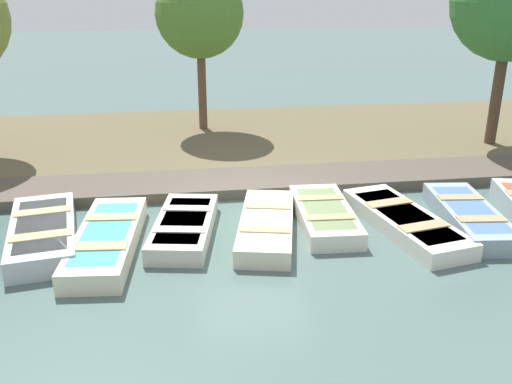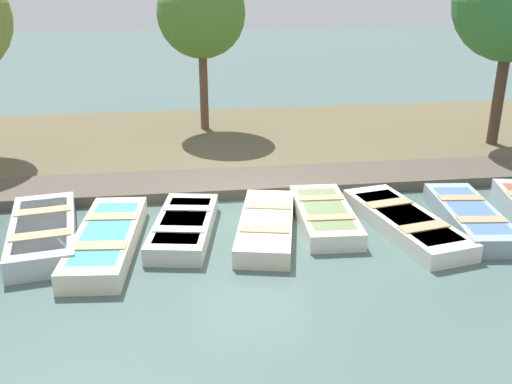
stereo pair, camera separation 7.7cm
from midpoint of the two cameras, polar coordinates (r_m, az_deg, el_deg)
The scene contains 12 objects.
ground_plane at distance 12.18m, azimuth -0.65°, elevation -1.97°, with size 80.00×80.00×0.00m, color #4C6660.
shore_bank at distance 16.84m, azimuth -2.89°, elevation 4.97°, with size 8.00×24.00×0.17m.
dock_walkway at distance 13.49m, azimuth -1.47°, elevation 0.96°, with size 1.58×20.95×0.25m.
rowboat_2 at distance 11.46m, azimuth -20.72°, elevation -3.83°, with size 3.16×1.63×0.43m.
rowboat_3 at distance 10.85m, azimuth -14.89°, elevation -4.65°, with size 3.36×1.33×0.40m.
rowboat_4 at distance 11.14m, azimuth -7.40°, elevation -3.45°, with size 2.79×1.50×0.37m.
rowboat_5 at distance 11.09m, azimuth 0.87°, elevation -3.35°, with size 3.08×1.60×0.38m.
rowboat_6 at distance 11.64m, azimuth 6.68°, elevation -2.29°, with size 2.71×1.18×0.37m.
rowboat_7 at distance 11.65m, azimuth 14.47°, elevation -2.87°, with size 3.39×1.68×0.36m.
rowboat_8 at distance 12.25m, azimuth 20.37°, elevation -2.26°, with size 3.02×1.30×0.39m.
park_tree_left at distance 17.56m, azimuth -5.79°, elevation 17.29°, with size 2.61×2.61×4.94m.
park_tree_center at distance 17.20m, azimuth 24.03°, elevation 16.96°, with size 3.15×3.15×5.63m.
Camera 1 is at (11.09, -1.49, 4.82)m, focal length 40.00 mm.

